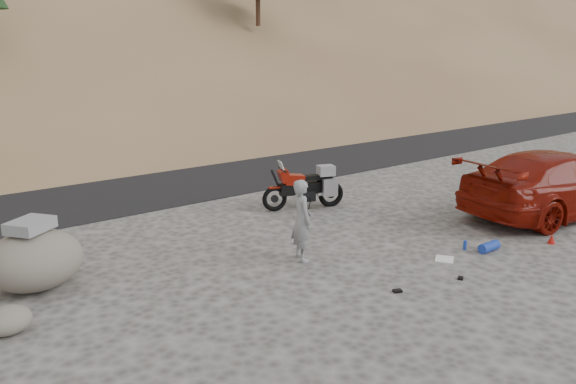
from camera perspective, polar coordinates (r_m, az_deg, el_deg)
name	(u,v)px	position (r m, az deg, el deg)	size (l,w,h in m)	color
ground	(365,254)	(11.56, 7.85, -6.31)	(140.00, 140.00, 0.00)	#474542
road	(165,176)	(18.67, -12.34, 1.56)	(120.00, 7.00, 0.05)	black
motorcycle	(307,187)	(14.51, 1.97, 0.49)	(2.13, 1.08, 1.32)	black
man	(301,259)	(11.20, 1.37, -6.85)	(0.59, 0.39, 1.63)	gray
red_car	(555,214)	(15.68, 25.50, -2.02)	(2.24, 5.52, 1.60)	maroon
boulder	(34,259)	(10.64, -24.37, -6.24)	(2.04, 1.92, 1.24)	#615B53
small_rock	(7,320)	(9.36, -26.61, -11.59)	(0.69, 0.62, 0.41)	#615B53
gear_white_cloth	(444,259)	(11.61, 15.60, -6.58)	(0.39, 0.35, 0.01)	white
gear_blue_mat	(489,247)	(12.30, 19.76, -5.25)	(0.20, 0.20, 0.51)	#1A37A1
gear_bottle	(465,245)	(12.25, 17.53, -5.16)	(0.07, 0.07, 0.19)	#1A37A1
gear_funnel	(552,239)	(13.29, 25.21, -4.34)	(0.16, 0.16, 0.21)	#A8110B
gear_glove_a	(398,291)	(9.96, 11.07, -9.84)	(0.15, 0.11, 0.04)	black
gear_glove_b	(461,278)	(10.75, 17.12, -8.36)	(0.12, 0.09, 0.04)	black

